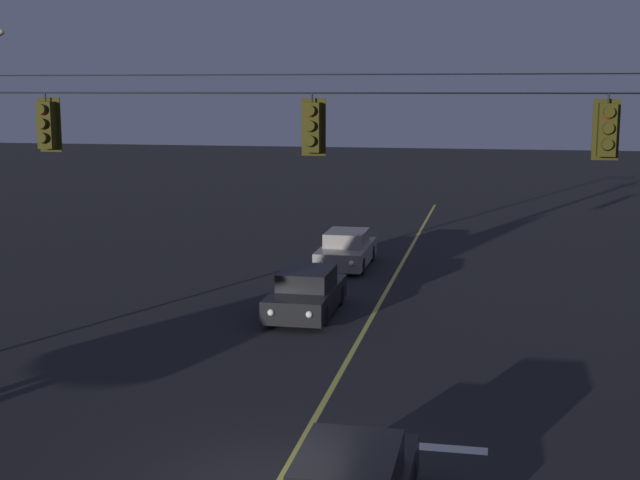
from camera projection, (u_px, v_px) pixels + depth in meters
lane_centre_stripe at (356, 345)px, 24.08m from camera, size 0.14×60.00×0.01m
stop_bar_paint at (399, 445)px, 17.33m from camera, size 3.40×0.36×0.01m
signal_span_assembly at (310, 223)px, 17.56m from camera, size 17.32×0.32×8.17m
traffic_light_leftmost at (46, 125)px, 18.31m from camera, size 0.48×0.41×1.22m
traffic_light_left_inner at (312, 127)px, 17.22m from camera, size 0.48×0.41×1.22m
traffic_light_centre at (607, 130)px, 16.16m from camera, size 0.48×0.41×1.22m
car_oncoming_lead at (306, 293)px, 27.28m from camera, size 1.80×4.42×1.39m
car_oncoming_trailing at (346, 250)px, 34.59m from camera, size 1.80×4.42×1.39m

